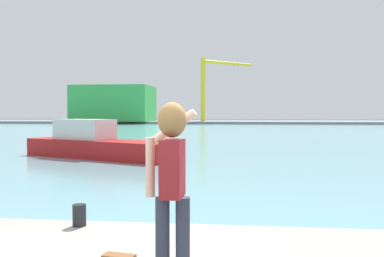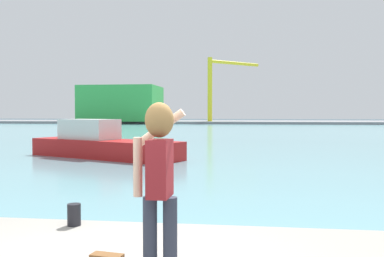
{
  "view_description": "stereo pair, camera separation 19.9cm",
  "coord_description": "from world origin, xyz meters",
  "px_view_note": "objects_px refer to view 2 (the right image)",
  "views": [
    {
      "loc": [
        1.15,
        -4.09,
        2.28
      ],
      "look_at": [
        -0.04,
        6.38,
        1.89
      ],
      "focal_mm": 39.2,
      "sensor_mm": 36.0,
      "label": 1
    },
    {
      "loc": [
        1.35,
        -4.07,
        2.28
      ],
      "look_at": [
        -0.04,
        6.38,
        1.89
      ],
      "focal_mm": 39.2,
      "sensor_mm": 36.0,
      "label": 2
    }
  ],
  "objects_px": {
    "harbor_bollard": "(74,215)",
    "warehouse_left": "(122,104)",
    "boat_moored": "(101,144)",
    "port_crane": "(218,81)",
    "person_photographer": "(159,172)"
  },
  "relations": [
    {
      "from": "boat_moored",
      "to": "warehouse_left",
      "type": "xyz_separation_m",
      "value": [
        -20.4,
        69.79,
        3.7
      ]
    },
    {
      "from": "person_photographer",
      "to": "port_crane",
      "type": "height_order",
      "value": "port_crane"
    },
    {
      "from": "harbor_bollard",
      "to": "port_crane",
      "type": "distance_m",
      "value": 86.37
    },
    {
      "from": "port_crane",
      "to": "boat_moored",
      "type": "bearing_deg",
      "value": -90.85
    },
    {
      "from": "person_photographer",
      "to": "boat_moored",
      "type": "height_order",
      "value": "person_photographer"
    },
    {
      "from": "warehouse_left",
      "to": "port_crane",
      "type": "bearing_deg",
      "value": 3.32
    },
    {
      "from": "port_crane",
      "to": "person_photographer",
      "type": "bearing_deg",
      "value": -86.38
    },
    {
      "from": "boat_moored",
      "to": "port_crane",
      "type": "relative_size",
      "value": 0.63
    },
    {
      "from": "harbor_bollard",
      "to": "boat_moored",
      "type": "xyz_separation_m",
      "value": [
        -4.95,
        14.83,
        -0.1
      ]
    },
    {
      "from": "warehouse_left",
      "to": "boat_moored",
      "type": "bearing_deg",
      "value": -73.71
    },
    {
      "from": "person_photographer",
      "to": "harbor_bollard",
      "type": "height_order",
      "value": "person_photographer"
    },
    {
      "from": "warehouse_left",
      "to": "port_crane",
      "type": "xyz_separation_m",
      "value": [
        21.46,
        1.24,
        5.01
      ]
    },
    {
      "from": "person_photographer",
      "to": "boat_moored",
      "type": "distance_m",
      "value": 17.91
    },
    {
      "from": "harbor_bollard",
      "to": "warehouse_left",
      "type": "relative_size",
      "value": 0.02
    },
    {
      "from": "person_photographer",
      "to": "warehouse_left",
      "type": "height_order",
      "value": "warehouse_left"
    }
  ]
}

